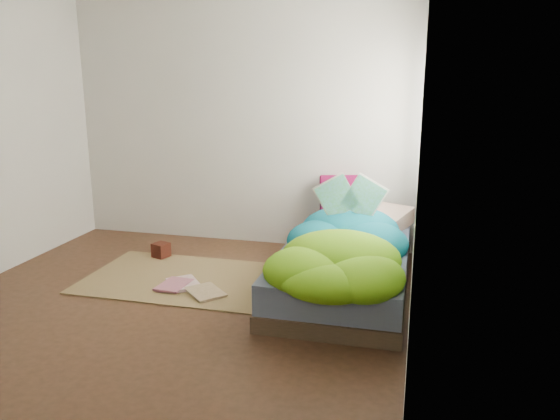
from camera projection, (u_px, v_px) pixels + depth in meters
The scene contains 12 objects.
ground at pixel (170, 306), 4.10m from camera, with size 3.50×3.50×0.00m, color #3C2717.
room_walls at pixel (160, 85), 3.71m from camera, with size 3.54×3.54×2.62m.
bed at pixel (345, 267), 4.44m from camera, with size 1.00×2.00×0.34m.
duvet at pixel (342, 234), 4.15m from camera, with size 0.96×1.84×0.34m, color #08577B, non-canonical shape.
rug at pixel (182, 278), 4.65m from camera, with size 1.60×1.10×0.01m, color brown.
pillow_floral at pixel (374, 216), 5.08m from camera, with size 0.64×0.39×0.14m, color silver.
pillow_magenta at pixel (342, 198), 5.22m from camera, with size 0.42×0.13×0.42m, color #530528.
open_book at pixel (351, 185), 4.42m from camera, with size 0.47×0.10×0.29m, color #2D8C33, non-canonical shape.
wooden_box at pixel (161, 250), 5.17m from camera, with size 0.13×0.13×0.13m, color #39190D.
floor_book_a at pixel (170, 286), 4.44m from camera, with size 0.23×0.31×0.02m, color silver.
floor_book_b at pixel (162, 284), 4.48m from camera, with size 0.22×0.30×0.03m, color #AF656D.
floor_book_c at pixel (191, 295), 4.24m from camera, with size 0.24×0.32×0.02m, color tan.
Camera 1 is at (1.75, -3.48, 1.69)m, focal length 35.00 mm.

